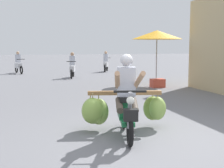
{
  "coord_description": "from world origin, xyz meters",
  "views": [
    {
      "loc": [
        -2.31,
        -5.05,
        1.72
      ],
      "look_at": [
        -0.43,
        1.41,
        0.9
      ],
      "focal_mm": 49.63,
      "sensor_mm": 36.0,
      "label": 1
    }
  ],
  "objects_px": {
    "motorbike_main_loaded": "(120,107)",
    "produce_crate": "(158,83)",
    "motorbike_distant_far_ahead": "(18,64)",
    "motorbike_distant_ahead_left": "(72,67)",
    "motorbike_distant_ahead_right": "(106,63)",
    "market_umbrella_near_shop": "(157,35)"
  },
  "relations": [
    {
      "from": "market_umbrella_near_shop",
      "to": "produce_crate",
      "type": "xyz_separation_m",
      "value": [
        -0.31,
        -0.84,
        -2.04
      ]
    },
    {
      "from": "motorbike_distant_ahead_right",
      "to": "motorbike_main_loaded",
      "type": "bearing_deg",
      "value": -103.97
    },
    {
      "from": "motorbike_main_loaded",
      "to": "motorbike_distant_ahead_left",
      "type": "distance_m",
      "value": 11.08
    },
    {
      "from": "motorbike_main_loaded",
      "to": "motorbike_distant_far_ahead",
      "type": "distance_m",
      "value": 14.93
    },
    {
      "from": "motorbike_main_loaded",
      "to": "motorbike_distant_far_ahead",
      "type": "relative_size",
      "value": 1.15
    },
    {
      "from": "motorbike_distant_ahead_left",
      "to": "motorbike_distant_ahead_right",
      "type": "height_order",
      "value": "same"
    },
    {
      "from": "motorbike_distant_ahead_right",
      "to": "market_umbrella_near_shop",
      "type": "xyz_separation_m",
      "value": [
        0.3,
        -7.56,
        1.66
      ]
    },
    {
      "from": "produce_crate",
      "to": "motorbike_distant_ahead_left",
      "type": "bearing_deg",
      "value": 119.35
    },
    {
      "from": "motorbike_main_loaded",
      "to": "motorbike_distant_ahead_left",
      "type": "height_order",
      "value": "motorbike_main_loaded"
    },
    {
      "from": "motorbike_distant_far_ahead",
      "to": "market_umbrella_near_shop",
      "type": "distance_m",
      "value": 10.04
    },
    {
      "from": "market_umbrella_near_shop",
      "to": "motorbike_distant_ahead_left",
      "type": "bearing_deg",
      "value": 126.92
    },
    {
      "from": "motorbike_distant_ahead_left",
      "to": "produce_crate",
      "type": "height_order",
      "value": "motorbike_distant_ahead_left"
    },
    {
      "from": "motorbike_distant_ahead_left",
      "to": "motorbike_distant_far_ahead",
      "type": "relative_size",
      "value": 1.01
    },
    {
      "from": "motorbike_main_loaded",
      "to": "produce_crate",
      "type": "bearing_deg",
      "value": 59.39
    },
    {
      "from": "motorbike_main_loaded",
      "to": "motorbike_distant_far_ahead",
      "type": "bearing_deg",
      "value": 98.1
    },
    {
      "from": "motorbike_main_loaded",
      "to": "market_umbrella_near_shop",
      "type": "height_order",
      "value": "market_umbrella_near_shop"
    },
    {
      "from": "motorbike_distant_ahead_left",
      "to": "market_umbrella_near_shop",
      "type": "bearing_deg",
      "value": -53.08
    },
    {
      "from": "motorbike_distant_ahead_left",
      "to": "motorbike_distant_ahead_right",
      "type": "xyz_separation_m",
      "value": [
        2.82,
        3.41,
        0.0
      ]
    },
    {
      "from": "motorbike_distant_ahead_left",
      "to": "market_umbrella_near_shop",
      "type": "relative_size",
      "value": 0.66
    },
    {
      "from": "produce_crate",
      "to": "motorbike_main_loaded",
      "type": "bearing_deg",
      "value": -120.61
    },
    {
      "from": "motorbike_distant_far_ahead",
      "to": "produce_crate",
      "type": "relative_size",
      "value": 2.82
    },
    {
      "from": "motorbike_main_loaded",
      "to": "produce_crate",
      "type": "distance_m",
      "value": 7.05
    }
  ]
}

